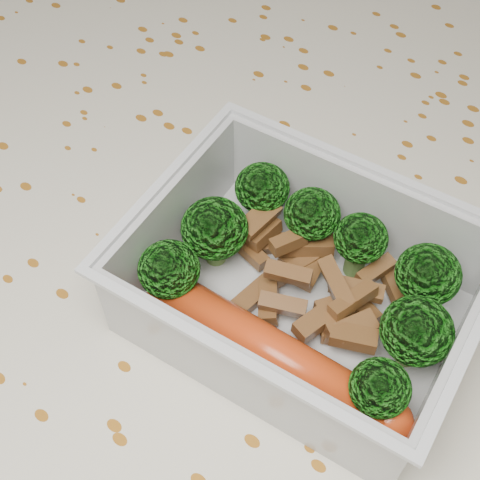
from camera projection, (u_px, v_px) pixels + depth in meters
The scene contains 6 objects.
dining_table at pixel (233, 335), 0.51m from camera, with size 1.40×0.90×0.75m.
tablecloth at pixel (233, 301), 0.47m from camera, with size 1.46×0.96×0.19m.
lunch_container at pixel (301, 293), 0.40m from camera, with size 0.21×0.17×0.07m.
broccoli_florets at pixel (313, 264), 0.39m from camera, with size 0.17×0.13×0.05m.
meat_pile at pixel (314, 283), 0.41m from camera, with size 0.12×0.09×0.03m.
sausage at pixel (272, 354), 0.38m from camera, with size 0.17×0.04×0.03m.
Camera 1 is at (0.15, -0.19, 1.12)m, focal length 50.00 mm.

